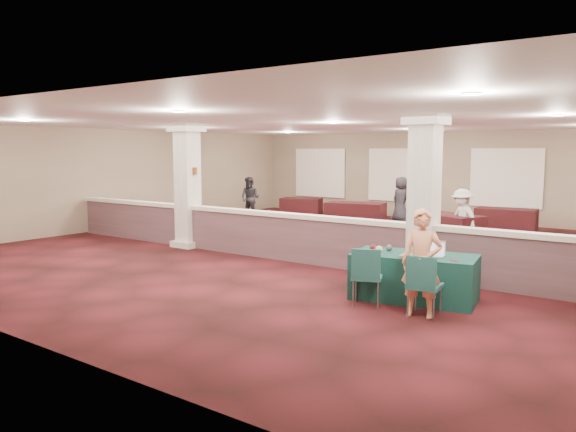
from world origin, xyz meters
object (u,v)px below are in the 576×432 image
Objects in this scene: far_table_front_right at (460,242)px; attendee_a at (250,198)px; near_table at (414,277)px; far_table_front_center at (445,229)px; woman at (422,263)px; far_table_front_left at (164,218)px; far_table_back_center at (355,214)px; conf_chair_side at (367,272)px; far_table_back_right at (506,220)px; far_table_back_left at (301,206)px; attendee_b at (462,218)px; conf_chair_main at (423,281)px; attendee_d at (401,200)px.

attendee_a reaches higher than far_table_front_right.
near_table is 1.02× the size of far_table_front_center.
woman is 1.03× the size of far_table_front_right.
far_table_back_center reaches higher than far_table_front_left.
far_table_back_right is at bearing 70.70° from conf_chair_side.
far_table_front_center reaches higher than near_table.
far_table_front_left is 10.81m from far_table_back_right.
far_table_back_left is at bearing 80.30° from far_table_front_left.
near_table reaches higher than far_table_back_left.
attendee_b is at bearing -28.35° from far_table_front_center.
conf_chair_main is 10.51m from far_table_back_center.
far_table_front_left is 1.16× the size of far_table_front_right.
attendee_b is at bearing 88.97° from woman.
far_table_back_left is at bearing -175.83° from attendee_b.
near_table reaches higher than far_table_front_left.
far_table_front_center is at bearing -25.86° from far_table_back_left.
far_table_back_right is at bearing -160.15° from attendee_d.
far_table_front_center is 4.16m from far_table_back_center.
far_table_front_left is 1.20× the size of attendee_a.
near_table is at bearing -18.29° from far_table_front_left.
far_table_back_left is at bearing 66.74° from attendee_a.
near_table is at bearing -74.16° from far_table_front_center.
woman is at bearing -70.75° from near_table.
conf_chair_side is 6.97m from far_table_front_center.
attendee_b reaches higher than far_table_back_center.
far_table_back_center is 1.20× the size of attendee_d.
far_table_front_left is at bearing -135.40° from far_table_back_center.
attendee_b is (8.82, 2.41, 0.38)m from far_table_front_left.
far_table_back_left is 8.65m from attendee_b.
far_table_front_right is (-0.78, 4.50, -0.06)m from near_table.
conf_chair_main is at bearing -51.31° from woman.
attendee_a is (-8.70, 2.50, 0.46)m from far_table_front_right.
near_table is at bearing 104.34° from woman.
near_table is at bearing -83.96° from far_table_back_right.
far_table_back_center is 1.92m from attendee_d.
attendee_b is (0.54, -0.29, 0.36)m from far_table_front_center.
far_table_front_left is at bearing 151.51° from near_table.
far_table_back_right is (-1.51, 10.17, -0.20)m from conf_chair_main.
conf_chair_main reaches higher than far_table_front_left.
conf_chair_side is 13.39m from far_table_back_left.
attendee_a reaches higher than attendee_b.
conf_chair_side is (-0.45, -0.86, 0.18)m from near_table.
woman is 7.20m from far_table_front_center.
far_table_front_right is (9.20, 1.20, -0.05)m from far_table_front_left.
woman reaches higher than far_table_back_left.
woman is 1.04× the size of far_table_back_left.
attendee_a reaches higher than near_table.
far_table_front_left reaches higher than far_table_front_right.
far_table_front_center reaches higher than far_table_back_left.
attendee_d is (-2.88, 3.38, 0.40)m from far_table_front_center.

